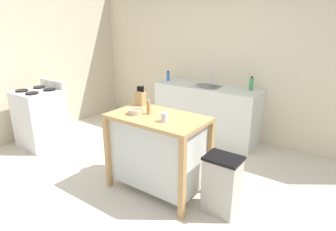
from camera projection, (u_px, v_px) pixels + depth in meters
ground_plane at (149, 194)px, 3.27m from camera, size 6.63×6.63×0.00m
wall_back at (234, 60)px, 4.60m from camera, size 5.63×0.10×2.60m
wall_left at (54, 56)px, 5.04m from camera, size 0.10×2.85×2.60m
kitchen_island at (158, 149)px, 3.22m from camera, size 1.09×0.64×0.92m
knife_block at (141, 98)px, 3.46m from camera, size 0.11×0.09×0.25m
bowl_ceramic_small at (135, 111)px, 3.14m from camera, size 0.16×0.16×0.06m
drinking_cup at (164, 117)px, 2.90m from camera, size 0.07×0.07×0.10m
pepper_grinder at (148, 107)px, 3.12m from camera, size 0.04×0.04×0.17m
trash_bin at (222, 185)px, 2.88m from camera, size 0.36×0.28×0.63m
sink_counter at (206, 112)px, 4.75m from camera, size 1.74×0.60×0.89m
sink_faucet at (212, 78)px, 4.69m from camera, size 0.02×0.02×0.22m
bottle_hand_soap at (168, 76)px, 5.01m from camera, size 0.06×0.06×0.17m
bottle_dish_soap at (251, 84)px, 4.29m from camera, size 0.06×0.06×0.22m
stove at (40, 118)px, 4.44m from camera, size 0.60×0.60×1.01m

